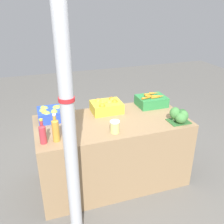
% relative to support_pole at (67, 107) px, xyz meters
% --- Properties ---
extents(ground_plane, '(10.00, 10.00, 0.00)m').
position_rel_support_pole_xyz_m(ground_plane, '(0.56, 0.64, -1.29)').
color(ground_plane, '#605E59').
extents(market_table, '(1.65, 0.81, 0.79)m').
position_rel_support_pole_xyz_m(market_table, '(0.56, 0.64, -0.89)').
color(market_table, '#937551').
rests_on(market_table, ground_plane).
extents(support_pole, '(0.12, 0.12, 2.57)m').
position_rel_support_pole_xyz_m(support_pole, '(0.00, 0.00, 0.00)').
color(support_pole, '#B7BABF').
rests_on(support_pole, ground_plane).
extents(apple_crate, '(0.35, 0.27, 0.15)m').
position_rel_support_pole_xyz_m(apple_crate, '(-0.03, 0.88, -0.42)').
color(apple_crate, '#2847B7').
rests_on(apple_crate, market_table).
extents(orange_crate, '(0.35, 0.27, 0.15)m').
position_rel_support_pole_xyz_m(orange_crate, '(0.57, 0.89, -0.43)').
color(orange_crate, gold).
rests_on(orange_crate, market_table).
extents(carrot_crate, '(0.35, 0.27, 0.16)m').
position_rel_support_pole_xyz_m(carrot_crate, '(1.15, 0.88, -0.43)').
color(carrot_crate, '#2D8442').
rests_on(carrot_crate, market_table).
extents(broccoli_pile, '(0.22, 0.20, 0.16)m').
position_rel_support_pole_xyz_m(broccoli_pile, '(1.23, 0.37, -0.42)').
color(broccoli_pile, '#2D602D').
rests_on(broccoli_pile, market_table).
extents(juice_bottle_ruby, '(0.06, 0.06, 0.25)m').
position_rel_support_pole_xyz_m(juice_bottle_ruby, '(-0.19, 0.40, -0.39)').
color(juice_bottle_ruby, '#B2333D').
rests_on(juice_bottle_ruby, market_table).
extents(juice_bottle_amber, '(0.07, 0.07, 0.28)m').
position_rel_support_pole_xyz_m(juice_bottle_amber, '(-0.07, 0.40, -0.38)').
color(juice_bottle_amber, gold).
rests_on(juice_bottle_amber, market_table).
extents(pickle_jar, '(0.10, 0.10, 0.12)m').
position_rel_support_pole_xyz_m(pickle_jar, '(0.50, 0.38, -0.43)').
color(pickle_jar, '#D1CC75').
rests_on(pickle_jar, market_table).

